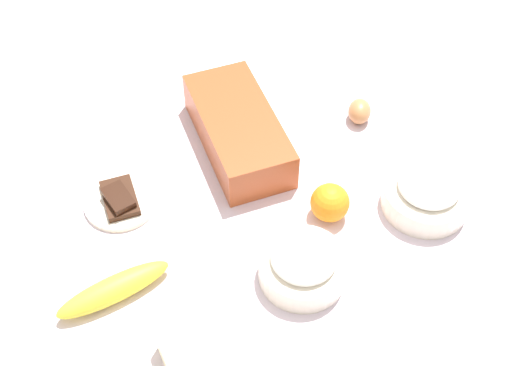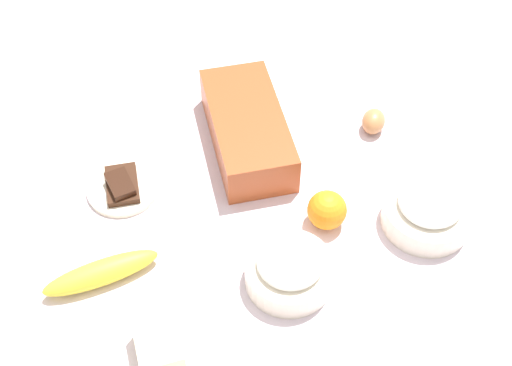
{
  "view_description": "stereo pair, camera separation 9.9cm",
  "coord_description": "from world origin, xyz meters",
  "px_view_note": "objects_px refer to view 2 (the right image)",
  "views": [
    {
      "loc": [
        0.66,
        -0.37,
        0.94
      ],
      "look_at": [
        0.0,
        0.0,
        0.04
      ],
      "focal_mm": 47.25,
      "sensor_mm": 36.0,
      "label": 1
    },
    {
      "loc": [
        0.71,
        -0.28,
        0.94
      ],
      "look_at": [
        0.0,
        0.0,
        0.04
      ],
      "focal_mm": 47.25,
      "sensor_mm": 36.0,
      "label": 2
    }
  ],
  "objects_px": {
    "banana": "(101,273)",
    "flour_bowl": "(289,269)",
    "sugar_bowl": "(428,211)",
    "orange_fruit": "(327,210)",
    "loaf_pan": "(247,128)",
    "egg_near_butter": "(373,121)",
    "butter_block": "(159,346)",
    "chocolate_plate": "(123,187)"
  },
  "relations": [
    {
      "from": "banana",
      "to": "flour_bowl",
      "type": "bearing_deg",
      "value": 67.95
    },
    {
      "from": "sugar_bowl",
      "to": "orange_fruit",
      "type": "xyz_separation_m",
      "value": [
        -0.06,
        -0.16,
        0.0
      ]
    },
    {
      "from": "loaf_pan",
      "to": "egg_near_butter",
      "type": "bearing_deg",
      "value": 86.1
    },
    {
      "from": "butter_block",
      "to": "chocolate_plate",
      "type": "height_order",
      "value": "butter_block"
    },
    {
      "from": "flour_bowl",
      "to": "butter_block",
      "type": "height_order",
      "value": "flour_bowl"
    },
    {
      "from": "butter_block",
      "to": "banana",
      "type": "bearing_deg",
      "value": -163.28
    },
    {
      "from": "banana",
      "to": "orange_fruit",
      "type": "distance_m",
      "value": 0.39
    },
    {
      "from": "loaf_pan",
      "to": "banana",
      "type": "distance_m",
      "value": 0.38
    },
    {
      "from": "loaf_pan",
      "to": "chocolate_plate",
      "type": "bearing_deg",
      "value": -75.31
    },
    {
      "from": "loaf_pan",
      "to": "butter_block",
      "type": "xyz_separation_m",
      "value": [
        0.36,
        -0.28,
        -0.01
      ]
    },
    {
      "from": "sugar_bowl",
      "to": "chocolate_plate",
      "type": "height_order",
      "value": "sugar_bowl"
    },
    {
      "from": "flour_bowl",
      "to": "chocolate_plate",
      "type": "bearing_deg",
      "value": -144.64
    },
    {
      "from": "loaf_pan",
      "to": "egg_near_butter",
      "type": "height_order",
      "value": "loaf_pan"
    },
    {
      "from": "flour_bowl",
      "to": "egg_near_butter",
      "type": "distance_m",
      "value": 0.39
    },
    {
      "from": "sugar_bowl",
      "to": "egg_near_butter",
      "type": "xyz_separation_m",
      "value": [
        -0.24,
        0.02,
        -0.01
      ]
    },
    {
      "from": "butter_block",
      "to": "loaf_pan",
      "type": "bearing_deg",
      "value": 142.15
    },
    {
      "from": "loaf_pan",
      "to": "banana",
      "type": "height_order",
      "value": "loaf_pan"
    },
    {
      "from": "chocolate_plate",
      "to": "egg_near_butter",
      "type": "bearing_deg",
      "value": 86.64
    },
    {
      "from": "egg_near_butter",
      "to": "chocolate_plate",
      "type": "distance_m",
      "value": 0.49
    },
    {
      "from": "flour_bowl",
      "to": "sugar_bowl",
      "type": "bearing_deg",
      "value": 94.35
    },
    {
      "from": "loaf_pan",
      "to": "butter_block",
      "type": "relative_size",
      "value": 3.3
    },
    {
      "from": "butter_block",
      "to": "egg_near_butter",
      "type": "height_order",
      "value": "butter_block"
    },
    {
      "from": "banana",
      "to": "orange_fruit",
      "type": "xyz_separation_m",
      "value": [
        0.03,
        0.39,
        0.01
      ]
    },
    {
      "from": "sugar_bowl",
      "to": "chocolate_plate",
      "type": "bearing_deg",
      "value": -119.47
    },
    {
      "from": "butter_block",
      "to": "chocolate_plate",
      "type": "distance_m",
      "value": 0.34
    },
    {
      "from": "flour_bowl",
      "to": "banana",
      "type": "height_order",
      "value": "flour_bowl"
    },
    {
      "from": "banana",
      "to": "orange_fruit",
      "type": "height_order",
      "value": "orange_fruit"
    },
    {
      "from": "flour_bowl",
      "to": "orange_fruit",
      "type": "relative_size",
      "value": 2.1
    },
    {
      "from": "egg_near_butter",
      "to": "chocolate_plate",
      "type": "bearing_deg",
      "value": -93.36
    },
    {
      "from": "banana",
      "to": "butter_block",
      "type": "relative_size",
      "value": 2.11
    },
    {
      "from": "banana",
      "to": "egg_near_butter",
      "type": "bearing_deg",
      "value": 104.04
    },
    {
      "from": "banana",
      "to": "egg_near_butter",
      "type": "relative_size",
      "value": 3.33
    },
    {
      "from": "loaf_pan",
      "to": "egg_near_butter",
      "type": "distance_m",
      "value": 0.25
    },
    {
      "from": "flour_bowl",
      "to": "butter_block",
      "type": "relative_size",
      "value": 1.59
    },
    {
      "from": "sugar_bowl",
      "to": "orange_fruit",
      "type": "distance_m",
      "value": 0.17
    },
    {
      "from": "flour_bowl",
      "to": "orange_fruit",
      "type": "bearing_deg",
      "value": 128.35
    },
    {
      "from": "flour_bowl",
      "to": "chocolate_plate",
      "type": "relative_size",
      "value": 1.1
    },
    {
      "from": "chocolate_plate",
      "to": "banana",
      "type": "bearing_deg",
      "value": -24.45
    },
    {
      "from": "loaf_pan",
      "to": "chocolate_plate",
      "type": "height_order",
      "value": "loaf_pan"
    },
    {
      "from": "orange_fruit",
      "to": "egg_near_butter",
      "type": "relative_size",
      "value": 1.2
    },
    {
      "from": "sugar_bowl",
      "to": "loaf_pan",
      "type": "bearing_deg",
      "value": -143.22
    },
    {
      "from": "banana",
      "to": "orange_fruit",
      "type": "bearing_deg",
      "value": 85.7
    }
  ]
}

